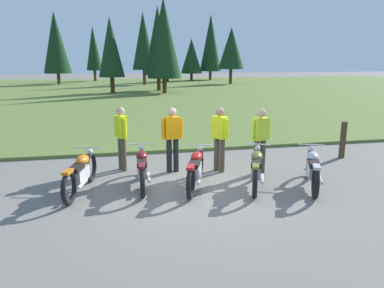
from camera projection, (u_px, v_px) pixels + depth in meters
name	position (u px, v px, depth m)	size (l,w,h in m)	color
ground_plane	(197.00, 189.00, 8.10)	(140.00, 140.00, 0.00)	slate
grass_moorland	(137.00, 91.00, 32.19)	(80.00, 44.00, 0.10)	#5B7033
forest_treeline	(131.00, 46.00, 38.06)	(33.25, 22.18, 8.75)	#47331E
motorcycle_orange	(81.00, 173.00, 7.81)	(0.74, 2.07, 0.88)	black
motorcycle_maroon	(142.00, 168.00, 8.18)	(0.62, 2.10, 0.88)	black
motorcycle_red	(196.00, 169.00, 8.10)	(0.92, 2.00, 0.88)	black
motorcycle_olive	(256.00, 168.00, 8.15)	(0.98, 1.97, 0.88)	black
motorcycle_silver	(313.00, 169.00, 8.11)	(1.02, 1.95, 0.88)	black
rider_near_row_end	(220.00, 136.00, 9.16)	(0.39, 0.47, 1.67)	#4C4233
rider_with_back_turned	(260.00, 137.00, 8.98)	(0.54, 0.28, 1.67)	#4C4233
rider_checking_bike	(121.00, 135.00, 9.26)	(0.34, 0.52, 1.67)	#4C4233
rider_in_hivis_vest	(172.00, 136.00, 9.12)	(0.55, 0.24, 1.67)	black
trail_marker_post	(343.00, 140.00, 10.53)	(0.12, 0.12, 1.08)	#47331E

